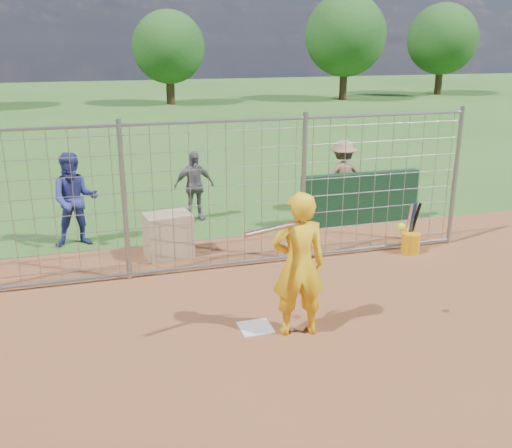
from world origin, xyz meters
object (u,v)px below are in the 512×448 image
object	(u,v)px
batter	(298,265)
bystander_a	(75,200)
equipment_bin	(168,235)
bystander_b	(194,186)
bucket_with_bats	(411,240)
bystander_c	(342,177)

from	to	relation	value
batter	bystander_a	bearing A→B (deg)	-49.79
batter	equipment_bin	xyz separation A→B (m)	(-1.23, 3.29, -0.57)
bystander_b	equipment_bin	xyz separation A→B (m)	(-0.86, -2.07, -0.35)
equipment_bin	bucket_with_bats	size ratio (longest dim) A/B	0.82
bystander_c	bucket_with_bats	size ratio (longest dim) A/B	1.69
bystander_a	bystander_c	bearing A→B (deg)	6.10
bystander_b	bystander_c	world-z (taller)	bystander_c
equipment_bin	bucket_with_bats	xyz separation A→B (m)	(4.26, -1.07, -0.15)
bucket_with_bats	bystander_a	bearing A→B (deg)	159.72
bystander_c	equipment_bin	xyz separation A→B (m)	(-4.12, -1.64, -0.42)
batter	bystander_c	bearing A→B (deg)	-112.66
equipment_bin	bucket_with_bats	bearing A→B (deg)	-22.53
batter	bystander_b	xyz separation A→B (m)	(-0.37, 5.36, -0.23)
bystander_b	bystander_a	bearing A→B (deg)	-165.39
equipment_bin	bucket_with_bats	distance (m)	4.40
batter	equipment_bin	distance (m)	3.56
bystander_b	bystander_c	xyz separation A→B (m)	(3.26, -0.43, 0.07)
bystander_a	bucket_with_bats	xyz separation A→B (m)	(5.82, -2.15, -0.64)
bystander_c	bucket_with_bats	world-z (taller)	bystander_c
bystander_a	equipment_bin	distance (m)	1.96
bystander_a	bystander_b	world-z (taller)	bystander_a
batter	bystander_c	distance (m)	5.72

